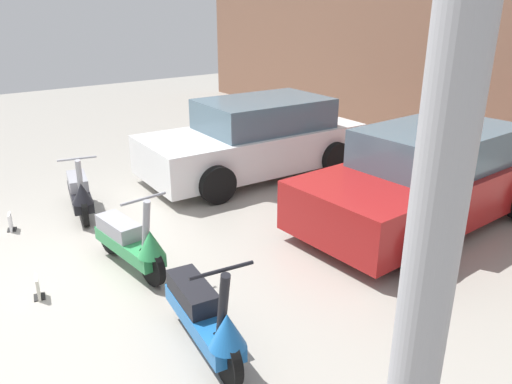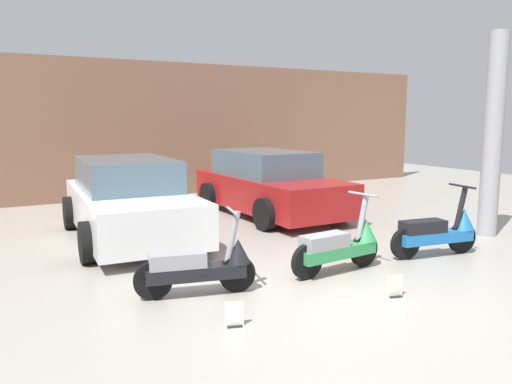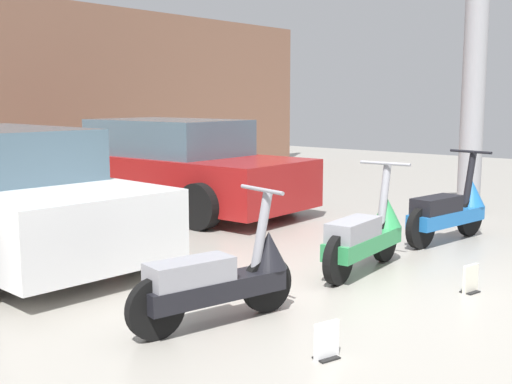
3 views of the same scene
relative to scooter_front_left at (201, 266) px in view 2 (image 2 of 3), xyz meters
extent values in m
plane|color=#9E998E|center=(1.54, -0.66, -0.37)|extent=(28.00, 28.00, 0.00)
cube|color=#845B47|center=(1.54, 7.95, 1.47)|extent=(19.60, 0.12, 3.68)
cylinder|color=black|center=(0.44, -0.10, -0.14)|extent=(0.47, 0.18, 0.47)
cylinder|color=black|center=(-0.57, 0.13, -0.14)|extent=(0.47, 0.18, 0.47)
cube|color=black|center=(-0.06, 0.02, -0.08)|extent=(1.25, 0.55, 0.16)
cube|color=gray|center=(-0.28, 0.06, 0.09)|extent=(0.73, 0.42, 0.18)
cylinder|color=gray|center=(0.39, -0.09, 0.33)|extent=(0.23, 0.13, 0.66)
cylinder|color=gray|center=(0.39, -0.09, 0.66)|extent=(0.15, 0.53, 0.03)
cone|color=black|center=(0.46, -0.11, 0.15)|extent=(0.37, 0.37, 0.30)
cylinder|color=black|center=(2.56, -0.03, -0.13)|extent=(0.49, 0.13, 0.49)
cylinder|color=black|center=(1.48, -0.13, -0.13)|extent=(0.49, 0.13, 0.49)
cube|color=#2D8C4C|center=(2.02, -0.08, -0.07)|extent=(1.29, 0.41, 0.17)
cube|color=gray|center=(1.79, -0.10, 0.11)|extent=(0.73, 0.35, 0.19)
cylinder|color=gray|center=(2.50, -0.04, 0.36)|extent=(0.23, 0.10, 0.69)
cylinder|color=gray|center=(2.50, -0.04, 0.71)|extent=(0.08, 0.56, 0.03)
cone|color=#2D8C4C|center=(2.58, -0.03, 0.18)|extent=(0.35, 0.35, 0.32)
cylinder|color=black|center=(4.44, -0.23, -0.12)|extent=(0.50, 0.16, 0.49)
cylinder|color=black|center=(3.36, -0.07, -0.12)|extent=(0.50, 0.16, 0.49)
cube|color=#1E66B2|center=(3.90, -0.15, -0.06)|extent=(1.32, 0.49, 0.17)
cube|color=black|center=(3.67, -0.12, 0.12)|extent=(0.76, 0.39, 0.19)
cylinder|color=black|center=(4.38, -0.22, 0.37)|extent=(0.24, 0.12, 0.70)
cylinder|color=black|center=(4.38, -0.22, 0.72)|extent=(0.12, 0.57, 0.03)
cone|color=#1E66B2|center=(4.46, -0.23, 0.18)|extent=(0.38, 0.38, 0.32)
cube|color=white|center=(0.02, 3.32, 0.16)|extent=(1.99, 4.31, 0.70)
cube|color=slate|center=(0.03, 3.57, 0.78)|extent=(1.67, 2.44, 0.55)
cylinder|color=black|center=(0.86, 1.97, -0.05)|extent=(0.26, 0.65, 0.64)
cylinder|color=black|center=(-0.96, 2.07, -0.05)|extent=(0.26, 0.65, 0.64)
cylinder|color=black|center=(1.00, 4.57, -0.05)|extent=(0.26, 0.65, 0.64)
cylinder|color=black|center=(-0.82, 4.68, -0.05)|extent=(0.26, 0.65, 0.64)
cube|color=maroon|center=(3.34, 4.02, 0.15)|extent=(1.83, 4.23, 0.70)
cube|color=slate|center=(3.34, 4.27, 0.78)|extent=(1.59, 2.38, 0.55)
cylinder|color=black|center=(4.28, 2.73, -0.05)|extent=(0.23, 0.64, 0.64)
cylinder|color=black|center=(2.46, 2.70, -0.05)|extent=(0.23, 0.64, 0.64)
cylinder|color=black|center=(4.23, 5.34, -0.05)|extent=(0.23, 0.64, 0.64)
cylinder|color=black|center=(2.41, 5.30, -0.05)|extent=(0.23, 0.64, 0.64)
cube|color=black|center=(-0.06, -1.03, -0.37)|extent=(0.19, 0.16, 0.01)
cube|color=white|center=(-0.06, -1.03, -0.24)|extent=(0.20, 0.09, 0.26)
cube|color=black|center=(2.04, -1.20, -0.37)|extent=(0.18, 0.15, 0.01)
cube|color=silver|center=(2.04, -1.20, -0.24)|extent=(0.20, 0.07, 0.26)
cylinder|color=#99999E|center=(5.87, 0.37, 1.47)|extent=(0.34, 0.34, 3.68)
camera|label=1|loc=(7.40, -2.14, 2.78)|focal=35.00mm
camera|label=2|loc=(-2.26, -5.49, 1.79)|focal=35.00mm
camera|label=3|loc=(-3.56, -3.34, 1.39)|focal=45.00mm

